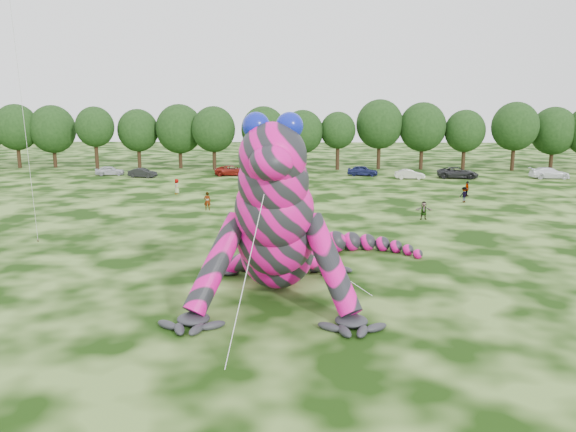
{
  "coord_description": "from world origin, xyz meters",
  "views": [
    {
      "loc": [
        -3.38,
        -27.67,
        9.76
      ],
      "look_at": [
        -4.41,
        1.12,
        4.0
      ],
      "focal_mm": 35.0,
      "sensor_mm": 36.0,
      "label": 1
    }
  ],
  "objects_px": {
    "tree_10": "(379,134)",
    "car_2": "(233,170)",
    "car_5": "(410,174)",
    "tree_14": "(553,138)",
    "tree_2": "(53,136)",
    "tree_1": "(17,136)",
    "car_7": "(550,173)",
    "spectator_0": "(207,201)",
    "tree_3": "(95,138)",
    "tree_12": "(464,140)",
    "spectator_1": "(297,204)",
    "spectator_5": "(424,210)",
    "spectator_3": "(467,189)",
    "car_0": "(110,171)",
    "tree_7": "(264,138)",
    "car_6": "(458,173)",
    "tree_9": "(338,141)",
    "inflatable_gecko": "(278,199)",
    "tree_8": "(303,140)",
    "spectator_4": "(177,186)",
    "spectator_2": "(464,195)",
    "car_1": "(143,173)",
    "tree_13": "(514,136)",
    "tree_6": "(214,138)",
    "tree_4": "(138,139)",
    "tree_5": "(180,136)",
    "tree_11": "(422,136)",
    "car_3": "(279,171)",
    "car_4": "(363,171)"
  },
  "relations": [
    {
      "from": "tree_2",
      "to": "tree_14",
      "type": "distance_m",
      "value": 76.48
    },
    {
      "from": "tree_14",
      "to": "tree_2",
      "type": "bearing_deg",
      "value": 179.97
    },
    {
      "from": "tree_8",
      "to": "tree_7",
      "type": "bearing_deg",
      "value": -178.22
    },
    {
      "from": "tree_13",
      "to": "tree_14",
      "type": "height_order",
      "value": "tree_13"
    },
    {
      "from": "tree_13",
      "to": "tree_14",
      "type": "distance_m",
      "value": 6.54
    },
    {
      "from": "spectator_5",
      "to": "car_6",
      "type": "bearing_deg",
      "value": 71.41
    },
    {
      "from": "tree_7",
      "to": "spectator_5",
      "type": "bearing_deg",
      "value": -65.59
    },
    {
      "from": "car_0",
      "to": "spectator_5",
      "type": "bearing_deg",
      "value": -139.17
    },
    {
      "from": "tree_2",
      "to": "car_7",
      "type": "distance_m",
      "value": 72.75
    },
    {
      "from": "spectator_2",
      "to": "car_1",
      "type": "bearing_deg",
      "value": -49.84
    },
    {
      "from": "car_5",
      "to": "car_6",
      "type": "bearing_deg",
      "value": -80.48
    },
    {
      "from": "tree_13",
      "to": "spectator_3",
      "type": "bearing_deg",
      "value": -118.71
    },
    {
      "from": "tree_11",
      "to": "car_3",
      "type": "distance_m",
      "value": 23.24
    },
    {
      "from": "tree_1",
      "to": "car_7",
      "type": "relative_size",
      "value": 1.91
    },
    {
      "from": "car_1",
      "to": "spectator_3",
      "type": "height_order",
      "value": "spectator_3"
    },
    {
      "from": "tree_13",
      "to": "tree_5",
      "type": "bearing_deg",
      "value": 178.51
    },
    {
      "from": "tree_12",
      "to": "spectator_5",
      "type": "distance_m",
      "value": 40.16
    },
    {
      "from": "tree_9",
      "to": "spectator_1",
      "type": "bearing_deg",
      "value": -98.73
    },
    {
      "from": "tree_14",
      "to": "car_0",
      "type": "relative_size",
      "value": 2.4
    },
    {
      "from": "car_0",
      "to": "spectator_4",
      "type": "xyz_separation_m",
      "value": [
        13.16,
        -16.08,
        0.17
      ]
    },
    {
      "from": "tree_2",
      "to": "tree_7",
      "type": "xyz_separation_m",
      "value": [
        32.94,
        -1.96,
        -0.08
      ]
    },
    {
      "from": "spectator_0",
      "to": "tree_3",
      "type": "bearing_deg",
      "value": -65.96
    },
    {
      "from": "car_7",
      "to": "car_0",
      "type": "bearing_deg",
      "value": 90.21
    },
    {
      "from": "car_7",
      "to": "tree_3",
      "type": "bearing_deg",
      "value": 83.41
    },
    {
      "from": "inflatable_gecko",
      "to": "spectator_5",
      "type": "bearing_deg",
      "value": 57.1
    },
    {
      "from": "tree_12",
      "to": "spectator_1",
      "type": "height_order",
      "value": "tree_12"
    },
    {
      "from": "car_2",
      "to": "car_5",
      "type": "relative_size",
      "value": 1.31
    },
    {
      "from": "car_1",
      "to": "tree_9",
      "type": "bearing_deg",
      "value": -57.03
    },
    {
      "from": "inflatable_gecko",
      "to": "tree_11",
      "type": "height_order",
      "value": "tree_11"
    },
    {
      "from": "car_3",
      "to": "spectator_1",
      "type": "xyz_separation_m",
      "value": [
        3.04,
        -27.54,
        0.23
      ]
    },
    {
      "from": "tree_2",
      "to": "car_1",
      "type": "height_order",
      "value": "tree_2"
    },
    {
      "from": "tree_10",
      "to": "car_2",
      "type": "relative_size",
      "value": 2.07
    },
    {
      "from": "tree_12",
      "to": "car_2",
      "type": "height_order",
      "value": "tree_12"
    },
    {
      "from": "tree_8",
      "to": "inflatable_gecko",
      "type": "bearing_deg",
      "value": -90.79
    },
    {
      "from": "tree_1",
      "to": "tree_4",
      "type": "relative_size",
      "value": 1.08
    },
    {
      "from": "tree_8",
      "to": "tree_9",
      "type": "distance_m",
      "value": 5.3
    },
    {
      "from": "car_3",
      "to": "car_4",
      "type": "distance_m",
      "value": 11.59
    },
    {
      "from": "inflatable_gecko",
      "to": "spectator_3",
      "type": "height_order",
      "value": "inflatable_gecko"
    },
    {
      "from": "tree_3",
      "to": "tree_10",
      "type": "height_order",
      "value": "tree_10"
    },
    {
      "from": "tree_12",
      "to": "car_0",
      "type": "xyz_separation_m",
      "value": [
        -51.03,
        -8.5,
        -3.82
      ]
    },
    {
      "from": "tree_10",
      "to": "tree_14",
      "type": "height_order",
      "value": "tree_10"
    },
    {
      "from": "tree_14",
      "to": "tree_4",
      "type": "bearing_deg",
      "value": -179.99
    },
    {
      "from": "spectator_0",
      "to": "tree_9",
      "type": "bearing_deg",
      "value": -122.61
    },
    {
      "from": "tree_6",
      "to": "tree_13",
      "type": "distance_m",
      "value": 44.69
    },
    {
      "from": "tree_4",
      "to": "tree_3",
      "type": "bearing_deg",
      "value": -164.86
    },
    {
      "from": "tree_1",
      "to": "tree_14",
      "type": "bearing_deg",
      "value": 0.47
    },
    {
      "from": "tree_1",
      "to": "tree_12",
      "type": "height_order",
      "value": "tree_1"
    },
    {
      "from": "tree_1",
      "to": "tree_3",
      "type": "bearing_deg",
      "value": -4.45
    },
    {
      "from": "car_3",
      "to": "spectator_2",
      "type": "distance_m",
      "value": 28.7
    },
    {
      "from": "spectator_5",
      "to": "spectator_3",
      "type": "distance_m",
      "value": 14.49
    }
  ]
}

